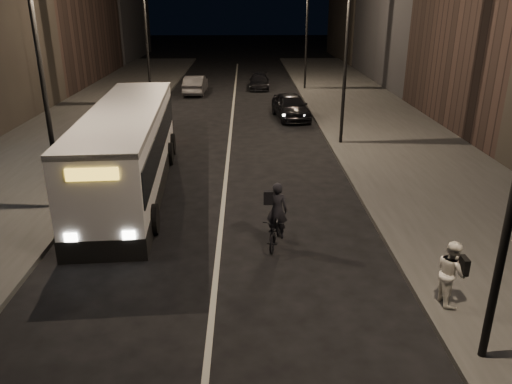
{
  "coord_description": "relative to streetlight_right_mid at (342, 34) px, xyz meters",
  "views": [
    {
      "loc": [
        0.82,
        -12.14,
        6.96
      ],
      "look_at": [
        1.13,
        1.79,
        1.5
      ],
      "focal_mm": 35.0,
      "sensor_mm": 36.0,
      "label": 1
    }
  ],
  "objects": [
    {
      "name": "pedestrian_woman",
      "position": [
        0.27,
        -14.09,
        -4.4
      ],
      "size": [
        0.65,
        0.81,
        1.6
      ],
      "primitive_type": "imported",
      "rotation": [
        0.0,
        0.0,
        1.63
      ],
      "color": "white",
      "rests_on": "sidewalk_right"
    },
    {
      "name": "streetlight_left_near",
      "position": [
        -10.66,
        -8.0,
        0.0
      ],
      "size": [
        1.2,
        0.44,
        8.12
      ],
      "color": "black",
      "rests_on": "sidewalk_left"
    },
    {
      "name": "streetlight_right_mid",
      "position": [
        0.0,
        0.0,
        0.0
      ],
      "size": [
        1.2,
        0.44,
        8.12
      ],
      "color": "black",
      "rests_on": "sidewalk_right"
    },
    {
      "name": "sidewalk_right",
      "position": [
        3.17,
        2.0,
        -5.28
      ],
      "size": [
        7.0,
        70.0,
        0.16
      ],
      "primitive_type": "cube",
      "color": "#353532",
      "rests_on": "ground"
    },
    {
      "name": "car_mid",
      "position": [
        -8.32,
        14.53,
        -4.66
      ],
      "size": [
        1.63,
        4.31,
        1.4
      ],
      "primitive_type": "imported",
      "rotation": [
        0.0,
        0.0,
        3.11
      ],
      "color": "#3C3C3E",
      "rests_on": "ground"
    },
    {
      "name": "cyclist_on_bicycle",
      "position": [
        -3.62,
        -10.77,
        -4.68
      ],
      "size": [
        1.01,
        1.88,
        2.06
      ],
      "rotation": [
        0.0,
        0.0,
        -0.23
      ],
      "color": "black",
      "rests_on": "ground"
    },
    {
      "name": "car_near",
      "position": [
        -1.73,
        5.98,
        -4.6
      ],
      "size": [
        2.4,
        4.68,
        1.52
      ],
      "primitive_type": "imported",
      "rotation": [
        0.0,
        0.0,
        0.14
      ],
      "color": "black",
      "rests_on": "ground"
    },
    {
      "name": "streetlight_right_far",
      "position": [
        0.0,
        16.0,
        0.0
      ],
      "size": [
        1.2,
        0.44,
        8.12
      ],
      "color": "black",
      "rests_on": "sidewalk_right"
    },
    {
      "name": "ground",
      "position": [
        -5.33,
        -12.0,
        -5.36
      ],
      "size": [
        180.0,
        180.0,
        0.0
      ],
      "primitive_type": "plane",
      "color": "black",
      "rests_on": "ground"
    },
    {
      "name": "city_bus",
      "position": [
        -8.93,
        -5.89,
        -3.64
      ],
      "size": [
        3.37,
        11.88,
        3.16
      ],
      "rotation": [
        0.0,
        0.0,
        0.07
      ],
      "color": "white",
      "rests_on": "ground"
    },
    {
      "name": "streetlight_left_far",
      "position": [
        -10.66,
        10.0,
        0.0
      ],
      "size": [
        1.2,
        0.44,
        8.12
      ],
      "color": "black",
      "rests_on": "sidewalk_left"
    },
    {
      "name": "sidewalk_left",
      "position": [
        -13.83,
        2.0,
        -5.28
      ],
      "size": [
        7.0,
        70.0,
        0.16
      ],
      "primitive_type": "cube",
      "color": "#353532",
      "rests_on": "ground"
    },
    {
      "name": "car_far",
      "position": [
        -3.36,
        16.74,
        -4.79
      ],
      "size": [
        1.7,
        3.95,
        1.14
      ],
      "primitive_type": "imported",
      "rotation": [
        0.0,
        0.0,
        -0.03
      ],
      "color": "black",
      "rests_on": "ground"
    }
  ]
}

